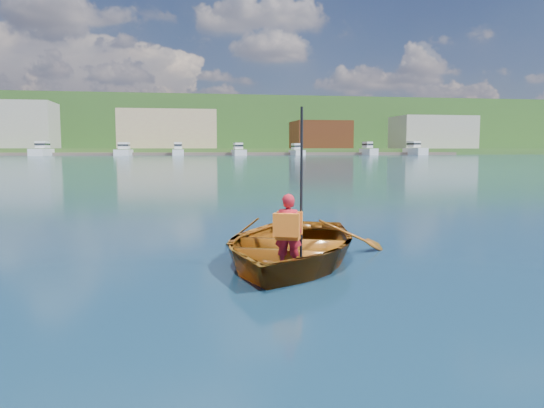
{
  "coord_description": "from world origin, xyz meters",
  "views": [
    {
      "loc": [
        -0.96,
        -7.76,
        1.67
      ],
      "look_at": [
        0.34,
        -0.13,
        0.87
      ],
      "focal_mm": 35.0,
      "sensor_mm": 36.0,
      "label": 1
    }
  ],
  "objects": [
    {
      "name": "ground",
      "position": [
        0.0,
        0.0,
        0.0
      ],
      "size": [
        600.0,
        600.0,
        0.0
      ],
      "color": "#132B48",
      "rests_on": "ground"
    },
    {
      "name": "rowboat",
      "position": [
        0.6,
        -0.13,
        0.26
      ],
      "size": [
        4.05,
        4.67,
        0.81
      ],
      "color": "brown",
      "rests_on": "ground"
    },
    {
      "name": "child_paddler",
      "position": [
        0.41,
        -1.02,
        0.63
      ],
      "size": [
        0.44,
        0.43,
        2.12
      ],
      "color": "#AA1724",
      "rests_on": "ground"
    },
    {
      "name": "shoreline",
      "position": [
        0.0,
        236.61,
        10.32
      ],
      "size": [
        400.0,
        140.0,
        22.0
      ],
      "color": "#3B5E24",
      "rests_on": "ground"
    },
    {
      "name": "dock",
      "position": [
        2.97,
        148.0,
        0.4
      ],
      "size": [
        160.05,
        7.25,
        0.8
      ],
      "color": "brown",
      "rests_on": "ground"
    },
    {
      "name": "waterfront_buildings",
      "position": [
        -7.74,
        165.0,
        7.74
      ],
      "size": [
        202.0,
        16.0,
        14.0
      ],
      "color": "brown",
      "rests_on": "ground"
    },
    {
      "name": "marina_yachts",
      "position": [
        -5.53,
        143.32,
        1.37
      ],
      "size": [
        143.19,
        13.94,
        4.39
      ],
      "color": "silver",
      "rests_on": "ground"
    },
    {
      "name": "hillside_trees",
      "position": [
        -40.55,
        230.72,
        16.28
      ],
      "size": [
        316.16,
        80.58,
        24.21
      ],
      "color": "#382314",
      "rests_on": "ground"
    }
  ]
}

